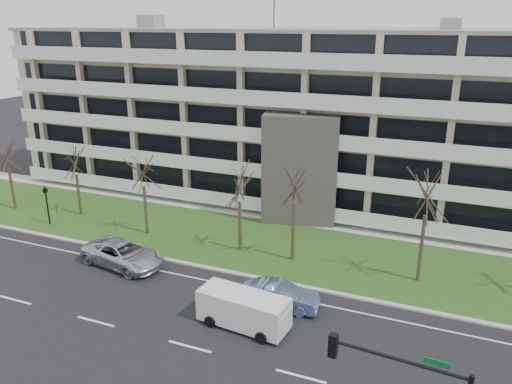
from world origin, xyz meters
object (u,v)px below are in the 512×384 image
at_px(white_van, 245,308).
at_px(pedestrian_signal, 47,201).
at_px(blue_sedan, 279,296).
at_px(silver_pickup, 123,254).

xyz_separation_m(white_van, pedestrian_signal, (-20.66, 7.17, 0.93)).
bearing_deg(white_van, blue_sedan, 72.16).
relative_size(white_van, pedestrian_signal, 1.58).
height_order(blue_sedan, white_van, white_van).
distance_m(silver_pickup, pedestrian_signal, 10.79).
relative_size(blue_sedan, pedestrian_signal, 1.43).
bearing_deg(blue_sedan, silver_pickup, 77.14).
bearing_deg(white_van, silver_pickup, 167.54).
bearing_deg(blue_sedan, pedestrian_signal, 69.98).
relative_size(blue_sedan, white_van, 0.90).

